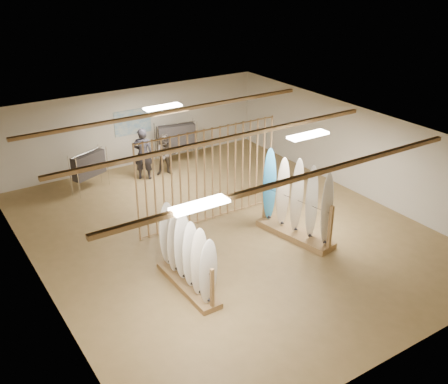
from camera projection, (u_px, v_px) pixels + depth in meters
floor at (224, 231)px, 14.75m from camera, size 12.00×12.00×0.00m
ceiling at (224, 136)px, 13.56m from camera, size 12.00×12.00×0.00m
wall_back at (133, 127)px, 18.71m from camera, size 12.00×0.00×12.00m
wall_front at (402, 299)px, 9.59m from camera, size 12.00×0.00×12.00m
wall_left at (36, 236)px, 11.69m from camera, size 0.00×12.00×12.00m
wall_right at (356, 150)px, 16.61m from camera, size 0.00×12.00×12.00m
ceiling_slats at (224, 139)px, 13.59m from camera, size 9.50×6.12×0.10m
light_panels at (224, 138)px, 13.58m from camera, size 1.20×0.35×0.06m
bamboo_partition at (209, 175)px, 14.76m from camera, size 4.45×0.05×2.78m
poster at (133, 122)px, 18.61m from camera, size 1.40×0.03×0.90m
rack_left at (187, 264)px, 12.03m from camera, size 0.51×2.27×1.83m
rack_right at (296, 212)px, 14.12m from camera, size 1.05×2.43×2.24m
clothing_rack_a at (89, 165)px, 16.81m from camera, size 1.22×0.77×1.37m
clothing_rack_b at (176, 137)px, 18.87m from camera, size 1.47×0.58×1.59m
shopper_a at (143, 150)px, 17.63m from camera, size 0.90×0.82×2.05m
shopper_b at (166, 152)px, 18.01m from camera, size 1.01×0.92×1.70m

